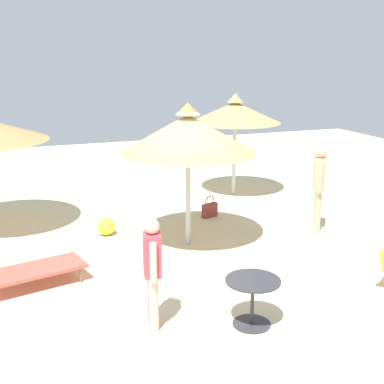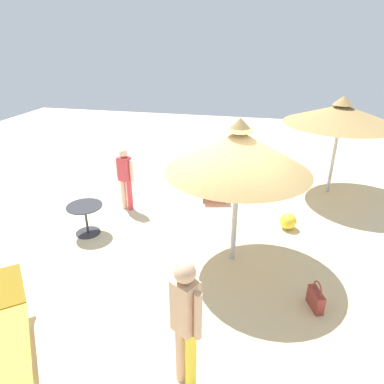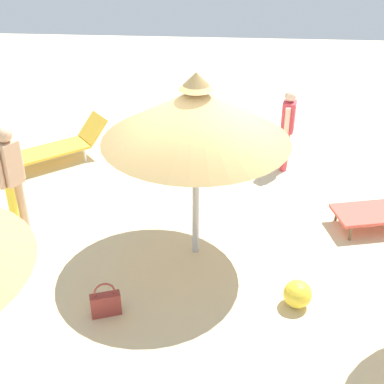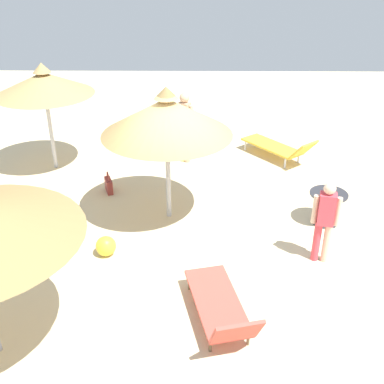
# 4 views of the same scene
# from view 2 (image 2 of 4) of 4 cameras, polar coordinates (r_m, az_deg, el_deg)

# --- Properties ---
(ground) EXTENTS (24.00, 24.00, 0.10)m
(ground) POSITION_cam_2_polar(r_m,az_deg,el_deg) (6.89, 3.88, -9.78)
(ground) COLOR beige
(parasol_umbrella_near_right) EXTENTS (2.45, 2.45, 2.66)m
(parasol_umbrella_near_right) POSITION_cam_2_polar(r_m,az_deg,el_deg) (5.69, 7.76, 6.71)
(parasol_umbrella_near_right) COLOR #B2B2B7
(parasol_umbrella_near_right) RESTS_ON ground
(parasol_umbrella_front) EXTENTS (2.76, 2.76, 2.52)m
(parasol_umbrella_front) POSITION_cam_2_polar(r_m,az_deg,el_deg) (9.31, 23.58, 11.78)
(parasol_umbrella_front) COLOR #B2B2B7
(parasol_umbrella_front) RESTS_ON ground
(lounge_chair_far_right) EXTENTS (1.75, 1.96, 0.76)m
(lounge_chair_far_right) POSITION_cam_2_polar(r_m,az_deg,el_deg) (5.33, -28.89, -20.23)
(lounge_chair_far_right) COLOR gold
(lounge_chair_far_right) RESTS_ON ground
(lounge_chair_back) EXTENTS (1.06, 1.99, 0.82)m
(lounge_chair_back) POSITION_cam_2_polar(r_m,az_deg,el_deg) (9.30, 3.41, 2.51)
(lounge_chair_back) COLOR #CC4C3F
(lounge_chair_back) RESTS_ON ground
(person_standing_far_left) EXTENTS (0.45, 0.27, 1.52)m
(person_standing_far_left) POSITION_cam_2_polar(r_m,az_deg,el_deg) (8.12, -11.05, 2.63)
(person_standing_far_left) COLOR #D83F4C
(person_standing_far_left) RESTS_ON ground
(person_standing_near_left) EXTENTS (0.40, 0.32, 1.76)m
(person_standing_near_left) POSITION_cam_2_polar(r_m,az_deg,el_deg) (4.00, -1.11, -20.41)
(person_standing_near_left) COLOR yellow
(person_standing_near_left) RESTS_ON ground
(handbag) EXTENTS (0.24, 0.39, 0.49)m
(handbag) POSITION_cam_2_polar(r_m,az_deg,el_deg) (5.80, 19.88, -16.33)
(handbag) COLOR maroon
(handbag) RESTS_ON ground
(side_table_round) EXTENTS (0.73, 0.73, 0.65)m
(side_table_round) POSITION_cam_2_polar(r_m,az_deg,el_deg) (7.46, -17.29, -3.56)
(side_table_round) COLOR #2D2D33
(side_table_round) RESTS_ON ground
(beach_ball) EXTENTS (0.36, 0.36, 0.36)m
(beach_ball) POSITION_cam_2_polar(r_m,az_deg,el_deg) (7.70, 15.71, -4.70)
(beach_ball) COLOR yellow
(beach_ball) RESTS_ON ground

